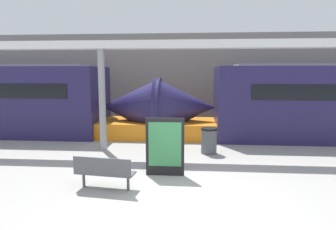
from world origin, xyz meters
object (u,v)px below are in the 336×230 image
bench_near (104,171)px  poster_board (165,147)px  support_column_near (102,101)px  trash_bin (209,141)px

bench_near → poster_board: poster_board is taller
poster_board → support_column_near: (-2.54, 2.62, 1.01)m
bench_near → poster_board: (1.38, 1.16, 0.33)m
trash_bin → poster_board: 2.79m
trash_bin → support_column_near: size_ratio=0.25×
bench_near → poster_board: size_ratio=0.93×
trash_bin → bench_near: bearing=-127.2°
poster_board → support_column_near: support_column_near is taller
support_column_near → bench_near: bearing=-73.0°
trash_bin → support_column_near: bearing=177.1°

